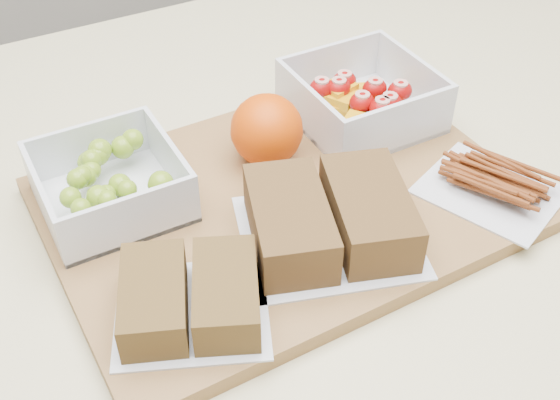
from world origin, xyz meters
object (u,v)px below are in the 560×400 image
at_px(orange, 267,130).
at_px(pretzel_bag, 492,181).
at_px(cutting_board, 285,203).
at_px(sandwich_bag_left, 190,297).
at_px(sandwich_bag_center, 330,218).
at_px(fruit_container, 362,101).
at_px(grape_container, 111,183).

xyz_separation_m(orange, pretzel_bag, (0.16, -0.14, -0.02)).
distance_m(cutting_board, pretzel_bag, 0.19).
xyz_separation_m(sandwich_bag_left, sandwich_bag_center, (0.14, 0.02, 0.00)).
relative_size(fruit_container, pretzel_bag, 0.90).
height_order(fruit_container, orange, orange).
relative_size(grape_container, fruit_container, 0.92).
xyz_separation_m(orange, sandwich_bag_left, (-0.14, -0.14, -0.02)).
height_order(grape_container, fruit_container, fruit_container).
relative_size(grape_container, pretzel_bag, 0.83).
bearing_deg(fruit_container, pretzel_bag, -75.95).
bearing_deg(pretzel_bag, sandwich_bag_left, -179.97).
bearing_deg(orange, cutting_board, -101.61).
distance_m(fruit_container, sandwich_bag_left, 0.30).
relative_size(grape_container, sandwich_bag_center, 0.67).
height_order(orange, pretzel_bag, orange).
height_order(grape_container, sandwich_bag_left, grape_container).
distance_m(grape_container, fruit_container, 0.27).
height_order(grape_container, orange, orange).
bearing_deg(sandwich_bag_left, grape_container, 93.92).
height_order(grape_container, pretzel_bag, grape_container).
bearing_deg(sandwich_bag_left, cutting_board, 33.34).
xyz_separation_m(cutting_board, grape_container, (-0.14, 0.07, 0.03)).
relative_size(orange, sandwich_bag_center, 0.38).
bearing_deg(pretzel_bag, cutting_board, 153.43).
distance_m(grape_container, pretzel_bag, 0.35).
height_order(sandwich_bag_center, pretzel_bag, sandwich_bag_center).
relative_size(fruit_container, orange, 1.91).
distance_m(cutting_board, orange, 0.07).
height_order(sandwich_bag_left, pretzel_bag, sandwich_bag_left).
distance_m(cutting_board, grape_container, 0.16).
bearing_deg(sandwich_bag_left, sandwich_bag_center, 8.54).
bearing_deg(grape_container, pretzel_bag, -26.48).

